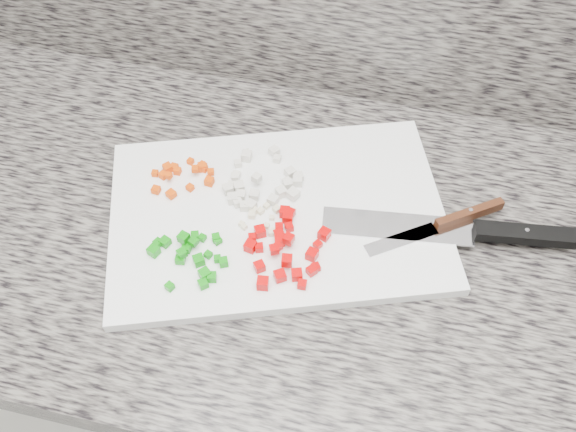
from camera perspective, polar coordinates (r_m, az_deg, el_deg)
name	(u,v)px	position (r m, az deg, el deg)	size (l,w,h in m)	color
cabinet	(337,379)	(1.31, 4.36, -14.24)	(3.92, 0.62, 0.86)	beige
countertop	(356,250)	(0.91, 6.06, -2.98)	(3.96, 0.64, 0.04)	#69645D
cutting_board	(277,215)	(0.91, -0.94, 0.13)	(0.47, 0.31, 0.02)	white
carrot_pile	(183,174)	(0.95, -9.34, 3.70)	(0.09, 0.08, 0.02)	#DE4304
onion_pile	(261,184)	(0.93, -2.45, 2.89)	(0.11, 0.13, 0.02)	silver
green_pepper_pile	(191,255)	(0.86, -8.61, -3.46)	(0.11, 0.10, 0.02)	#0D830B
red_pepper_pile	(284,247)	(0.86, -0.35, -2.74)	(0.11, 0.14, 0.02)	#C40203
garlic_pile	(260,216)	(0.89, -2.47, 0.01)	(0.06, 0.05, 0.01)	beige
chef_knife	(481,232)	(0.91, 16.76, -1.33)	(0.34, 0.08, 0.02)	silver
paring_knife	(452,221)	(0.91, 14.39, -0.40)	(0.18, 0.13, 0.02)	silver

